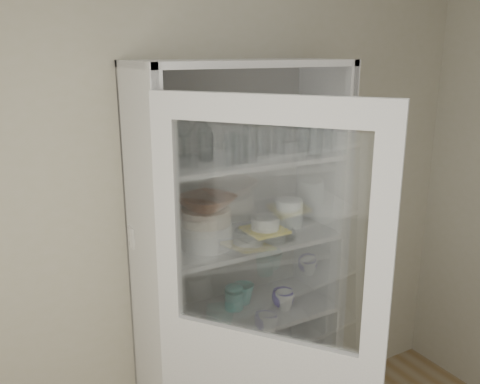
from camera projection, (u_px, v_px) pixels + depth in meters
wall_back at (184, 223)px, 2.56m from camera, size 3.60×0.02×2.60m
pantry_cabinet at (234, 291)px, 2.62m from camera, size 1.00×0.45×2.10m
tumbler_0 at (167, 154)px, 2.06m from camera, size 0.08×0.08×0.14m
tumbler_1 at (232, 149)px, 2.18m from camera, size 0.07×0.07×0.14m
tumbler_2 at (239, 149)px, 2.22m from camera, size 0.08×0.08×0.13m
tumbler_3 at (240, 145)px, 2.22m from camera, size 0.10×0.10×0.16m
tumbler_4 at (249, 145)px, 2.25m from camera, size 0.09×0.09×0.15m
tumbler_5 at (315, 140)px, 2.37m from camera, size 0.10×0.10×0.15m
tumbler_6 at (325, 136)px, 2.45m from camera, size 0.09×0.09×0.15m
tumbler_7 at (155, 148)px, 2.17m from camera, size 0.08×0.08×0.15m
tumbler_8 at (206, 147)px, 2.26m from camera, size 0.08×0.08×0.13m
tumbler_9 at (206, 144)px, 2.29m from camera, size 0.07×0.07×0.14m
tumbler_10 at (263, 140)px, 2.40m from camera, size 0.09×0.09×0.14m
tumbler_11 at (279, 140)px, 2.44m from camera, size 0.07×0.07×0.13m
goblet_0 at (201, 137)px, 2.35m from camera, size 0.08×0.08×0.19m
goblet_1 at (184, 137)px, 2.34m from camera, size 0.09×0.09×0.19m
goblet_2 at (253, 132)px, 2.48m from camera, size 0.08×0.08×0.19m
goblet_3 at (301, 128)px, 2.61m from camera, size 0.08×0.08×0.18m
plate_stack_front at (207, 235)px, 2.35m from camera, size 0.24×0.24×0.11m
plate_stack_back at (150, 234)px, 2.38m from camera, size 0.20×0.20×0.10m
cream_bowl at (206, 216)px, 2.32m from camera, size 0.23×0.23×0.07m
terracotta_bowl at (206, 202)px, 2.30m from camera, size 0.33×0.33×0.06m
glass_platter at (265, 233)px, 2.51m from camera, size 0.36×0.36×0.02m
yellow_trivet at (265, 230)px, 2.50m from camera, size 0.19×0.19×0.01m
white_ramekin at (265, 223)px, 2.49m from camera, size 0.19×0.19×0.06m
grey_bowl_stack at (289, 213)px, 2.62m from camera, size 0.14×0.14×0.14m
mug_blue at (283, 299)px, 2.61m from camera, size 0.13×0.13×0.09m
mug_teal at (243, 294)px, 2.65m from camera, size 0.13×0.13×0.11m
mug_white at (285, 301)px, 2.59m from camera, size 0.13×0.13×0.09m
teal_jar at (234, 298)px, 2.59m from camera, size 0.09×0.09×0.11m
measuring_cups at (204, 325)px, 2.41m from camera, size 0.10×0.10×0.04m
white_canister at (168, 314)px, 2.42m from camera, size 0.14×0.14×0.13m
tin_box at (291, 359)px, 2.81m from camera, size 0.21×0.16×0.06m
tumbler_12 at (305, 137)px, 2.49m from camera, size 0.07×0.07×0.14m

